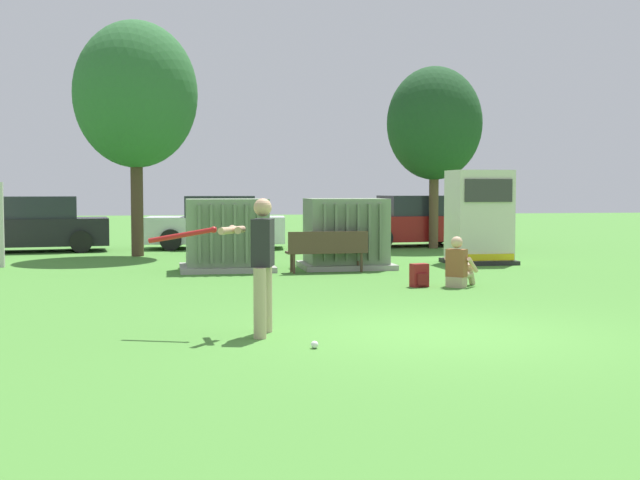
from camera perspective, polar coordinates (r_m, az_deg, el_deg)
ground_plane at (r=11.12m, az=7.70°, el=-6.20°), size 96.00×96.00×0.00m
transformer_west at (r=19.33m, az=-6.28°, el=0.29°), size 2.10×1.70×1.62m
transformer_mid_west at (r=19.78m, az=1.74°, el=0.39°), size 2.10×1.70×1.62m
generator_enclosure at (r=21.32m, az=10.61°, el=1.49°), size 1.60×1.40×2.30m
park_bench at (r=18.72m, az=0.50°, el=-0.57°), size 1.82×0.49×0.92m
batter at (r=10.78m, az=-4.15°, el=-1.26°), size 1.60×0.77×1.74m
sports_ball at (r=9.97m, az=-0.37°, el=-7.03°), size 0.09×0.09×0.09m
seated_spectator at (r=16.28m, az=9.28°, el=-1.79°), size 0.73×0.75×0.96m
backpack at (r=16.16m, az=6.69°, el=-2.39°), size 0.36×0.32×0.44m
tree_left at (r=23.86m, az=-12.26°, el=9.48°), size 3.34×3.34×6.38m
tree_center_left at (r=26.58m, az=7.68°, el=7.73°), size 2.92×2.92×5.59m
parked_car_leftmost at (r=26.26m, az=-18.54°, el=0.90°), size 4.37×2.29×1.62m
parked_car_left_of_center at (r=26.36m, az=-6.90°, el=1.07°), size 4.36×2.25×1.62m
parked_car_right_of_center at (r=27.39m, az=6.20°, el=1.17°), size 4.36×2.26×1.62m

